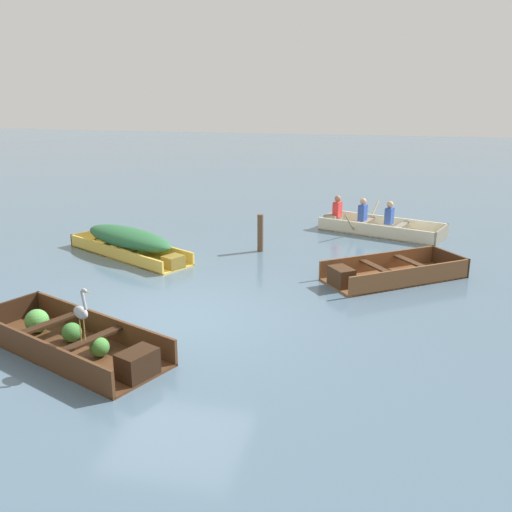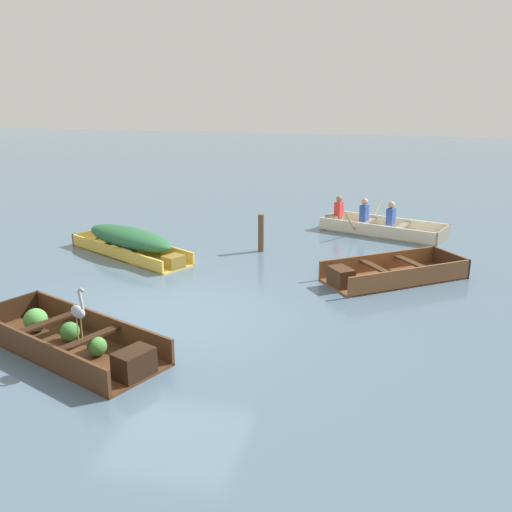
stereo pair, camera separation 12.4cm
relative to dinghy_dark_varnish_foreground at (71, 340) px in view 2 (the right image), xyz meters
The scene contains 7 objects.
ground_plane 1.87m from the dinghy_dark_varnish_foreground, 55.49° to the left, with size 80.00×80.00×0.00m, color slate.
dinghy_dark_varnish_foreground is the anchor object (origin of this frame).
skiff_wooden_brown_near_moored 6.49m from the dinghy_dark_varnish_foreground, 43.38° to the left, with size 3.09×2.70×0.42m.
skiff_yellow_mid_moored 5.10m from the dinghy_dark_varnish_foreground, 104.98° to the left, with size 3.57×2.52×0.66m.
rowboat_cream_with_crew 9.56m from the dinghy_dark_varnish_foreground, 63.16° to the left, with size 3.51×2.46×0.92m.
heron_on_dinghy 1.01m from the dinghy_dark_varnish_foreground, 45.92° to the right, with size 0.42×0.31×0.84m.
mooring_post 6.22m from the dinghy_dark_varnish_foreground, 74.64° to the left, with size 0.15×0.15×0.92m, color brown.
Camera 2 is at (3.54, -8.69, 3.91)m, focal length 40.00 mm.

